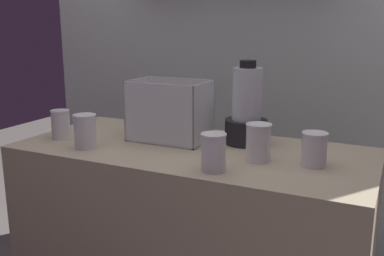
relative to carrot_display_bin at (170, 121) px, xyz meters
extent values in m
cube|color=tan|center=(0.14, -0.07, -0.53)|extent=(1.40, 0.64, 0.90)
cube|color=silver|center=(0.14, 0.70, 0.27)|extent=(2.60, 0.04, 2.50)
cube|color=white|center=(0.00, 0.00, -0.08)|extent=(0.32, 0.21, 0.01)
cube|color=white|center=(0.00, -0.10, 0.05)|extent=(0.32, 0.01, 0.25)
cube|color=white|center=(0.00, 0.10, 0.05)|extent=(0.32, 0.01, 0.25)
cube|color=white|center=(-0.16, 0.00, 0.05)|extent=(0.01, 0.21, 0.25)
cube|color=white|center=(0.16, 0.00, 0.05)|extent=(0.01, 0.21, 0.25)
cone|color=orange|center=(0.05, 0.00, -0.06)|extent=(0.17, 0.04, 0.03)
cone|color=orange|center=(-0.01, 0.01, -0.06)|extent=(0.16, 0.10, 0.03)
cone|color=orange|center=(-0.04, 0.00, -0.06)|extent=(0.17, 0.04, 0.03)
cone|color=orange|center=(-0.02, 0.01, -0.06)|extent=(0.07, 0.16, 0.03)
cone|color=orange|center=(-0.03, -0.01, -0.03)|extent=(0.04, 0.15, 0.03)
cone|color=orange|center=(0.00, -0.02, -0.02)|extent=(0.07, 0.15, 0.03)
cone|color=orange|center=(0.04, 0.00, -0.02)|extent=(0.12, 0.16, 0.04)
cone|color=orange|center=(0.02, -0.02, -0.02)|extent=(0.06, 0.15, 0.03)
cone|color=orange|center=(-0.05, 0.01, 0.02)|extent=(0.14, 0.12, 0.04)
cone|color=orange|center=(0.04, -0.01, 0.01)|extent=(0.15, 0.08, 0.03)
cone|color=orange|center=(0.02, 0.01, -0.01)|extent=(0.15, 0.12, 0.02)
cone|color=orange|center=(-0.03, 0.00, 0.02)|extent=(0.06, 0.18, 0.03)
cone|color=orange|center=(0.04, 0.00, 0.02)|extent=(0.15, 0.13, 0.03)
cylinder|color=black|center=(0.31, 0.09, -0.03)|extent=(0.17, 0.17, 0.10)
cylinder|color=silver|center=(0.31, 0.09, 0.13)|extent=(0.12, 0.12, 0.21)
cylinder|color=yellow|center=(0.31, 0.09, 0.04)|extent=(0.11, 0.11, 0.04)
cylinder|color=black|center=(0.31, 0.09, 0.24)|extent=(0.07, 0.07, 0.03)
cylinder|color=white|center=(-0.43, -0.18, -0.02)|extent=(0.08, 0.08, 0.12)
cylinder|color=maroon|center=(-0.43, -0.18, -0.04)|extent=(0.07, 0.07, 0.09)
cylinder|color=white|center=(-0.43, -0.18, 0.04)|extent=(0.08, 0.08, 0.01)
cylinder|color=white|center=(-0.25, -0.25, -0.02)|extent=(0.09, 0.09, 0.13)
cylinder|color=orange|center=(-0.25, -0.25, -0.04)|extent=(0.08, 0.08, 0.09)
cylinder|color=white|center=(-0.25, -0.25, 0.05)|extent=(0.09, 0.09, 0.01)
cylinder|color=white|center=(0.32, -0.29, -0.02)|extent=(0.08, 0.08, 0.12)
cylinder|color=orange|center=(0.32, -0.29, -0.04)|extent=(0.08, 0.08, 0.07)
cylinder|color=white|center=(0.32, -0.29, 0.05)|extent=(0.09, 0.09, 0.01)
cylinder|color=white|center=(0.42, -0.12, -0.01)|extent=(0.09, 0.09, 0.13)
cylinder|color=maroon|center=(0.42, -0.12, -0.02)|extent=(0.08, 0.08, 0.11)
cylinder|color=white|center=(0.42, -0.12, 0.05)|extent=(0.09, 0.09, 0.01)
cylinder|color=white|center=(0.61, -0.09, -0.02)|extent=(0.09, 0.09, 0.11)
cylinder|color=red|center=(0.61, -0.09, -0.05)|extent=(0.08, 0.08, 0.06)
cylinder|color=white|center=(0.61, -0.09, 0.04)|extent=(0.09, 0.09, 0.01)
camera|label=1|loc=(0.87, -1.60, 0.41)|focal=41.59mm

